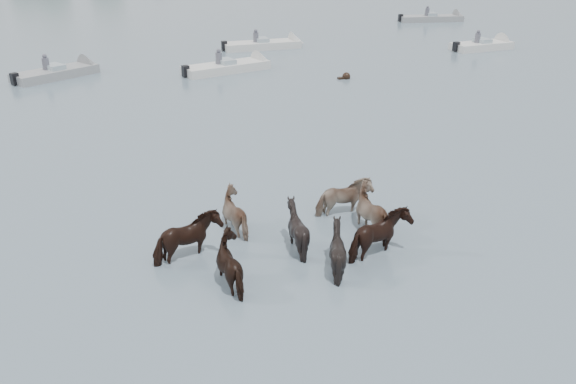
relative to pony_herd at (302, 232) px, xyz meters
name	(u,v)px	position (x,y,z in m)	size (l,w,h in m)	color
ground	(415,280)	(1.95, -2.32, -0.44)	(400.00, 400.00, 0.00)	slate
pony_herd	(302,232)	(0.00, 0.00, 0.00)	(6.97, 4.41, 1.46)	black
swimming_pony	(346,77)	(8.72, 16.18, -0.34)	(0.72, 0.44, 0.44)	black
motorboat_a	(68,71)	(-5.49, 22.10, -0.21)	(5.10, 3.89, 1.92)	gray
motorboat_b	(238,66)	(3.77, 20.18, -0.21)	(5.69, 2.87, 1.92)	silver
motorboat_c	(273,45)	(7.75, 25.90, -0.21)	(5.82, 1.67, 1.92)	silver
motorboat_d	(490,45)	(21.55, 20.72, -0.21)	(4.90, 1.89, 1.92)	silver
motorboat_e	(439,18)	(25.49, 32.92, -0.21)	(6.18, 2.72, 1.92)	gray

